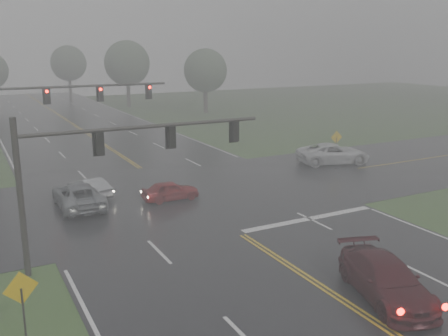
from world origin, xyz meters
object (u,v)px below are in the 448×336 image
sedan_maroon (384,298)px  signal_gantry_near (102,159)px  pickup_white (333,164)px  signal_gantry_far (50,105)px  sedan_red (171,200)px  sedan_silver (90,197)px  car_grey (79,208)px

sedan_maroon → signal_gantry_near: signal_gantry_near is taller
pickup_white → signal_gantry_far: signal_gantry_far is taller
sedan_maroon → sedan_red: sedan_maroon is taller
sedan_silver → pickup_white: (19.74, 0.01, 0.00)m
pickup_white → sedan_silver: bearing=105.9°
sedan_silver → signal_gantry_near: size_ratio=0.33×
sedan_silver → signal_gantry_far: size_ratio=0.28×
pickup_white → signal_gantry_near: signal_gantry_near is taller
sedan_silver → signal_gantry_far: signal_gantry_far is taller
car_grey → signal_gantry_near: (-0.47, -8.10, 4.66)m
sedan_silver → car_grey: 2.18m
signal_gantry_near → signal_gantry_far: size_ratio=0.84×
sedan_red → car_grey: 5.49m
signal_gantry_near → sedan_maroon: bearing=-45.0°
pickup_white → signal_gantry_far: size_ratio=0.45×
sedan_silver → signal_gantry_near: 11.12m
sedan_red → sedan_silver: size_ratio=0.96×
car_grey → pickup_white: size_ratio=0.90×
sedan_red → sedan_silver: bearing=55.6°
sedan_maroon → sedan_red: bearing=116.5°
sedan_silver → sedan_maroon: bearing=94.8°
sedan_red → signal_gantry_near: 10.19m
signal_gantry_far → signal_gantry_near: bearing=-92.3°
sedan_silver → car_grey: size_ratio=0.70×
signal_gantry_near → signal_gantry_far: (0.71, 17.39, 0.46)m
sedan_maroon → signal_gantry_far: signal_gantry_far is taller
sedan_red → pickup_white: size_ratio=0.60×
pickup_white → signal_gantry_near: 23.99m
sedan_maroon → sedan_silver: bearing=127.3°
sedan_silver → pickup_white: 19.74m
sedan_silver → signal_gantry_near: (-1.56, -9.98, 4.66)m
pickup_white → car_grey: bearing=111.0°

